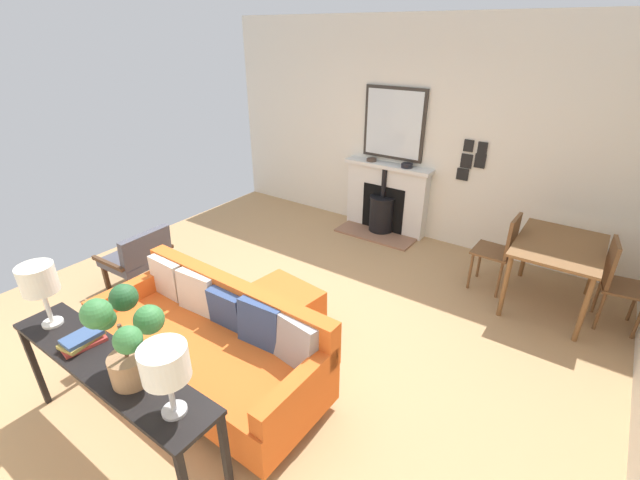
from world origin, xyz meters
TOP-DOWN VIEW (x-y plane):
  - ground_plane at (0.00, 0.00)m, footprint 5.85×5.97m
  - wall_left at (-2.92, 0.00)m, footprint 0.12×5.97m
  - fireplace at (-2.73, -0.25)m, footprint 0.60×1.29m
  - mirror_over_mantel at (-2.84, -0.25)m, footprint 0.04×0.89m
  - mantel_bowl_near at (-2.74, -0.51)m, footprint 0.14×0.14m
  - mantel_bowl_far at (-2.74, 0.03)m, footprint 0.15×0.15m
  - sofa at (0.79, -0.02)m, footprint 0.90×2.10m
  - ottoman at (-0.10, 0.01)m, footprint 0.61×0.74m
  - armchair_accent at (0.28, -1.77)m, footprint 0.70×0.61m
  - console_table at (1.61, -0.02)m, footprint 0.35×1.84m
  - table_lamp_near_end at (1.61, -0.71)m, footprint 0.24×0.24m
  - table_lamp_far_end at (1.61, 0.66)m, footprint 0.26×0.26m
  - potted_plant at (1.59, 0.27)m, footprint 0.41×0.53m
  - book_stack at (1.61, -0.31)m, footprint 0.29×0.20m
  - dining_table at (-2.02, 2.09)m, footprint 1.08×0.80m
  - dining_chair_near_fireplace at (-2.01, 1.55)m, footprint 0.41×0.41m
  - dining_chair_by_back_wall at (-2.00, 2.63)m, footprint 0.46×0.46m
  - photo_gallery_row at (-2.85, 0.85)m, footprint 0.02×0.33m

SIDE VIEW (x-z plane):
  - ground_plane at x=0.00m, z-range -0.01..0.00m
  - ottoman at x=-0.10m, z-range 0.04..0.46m
  - sofa at x=0.79m, z-range -0.05..0.77m
  - armchair_accent at x=0.28m, z-range 0.05..0.79m
  - fireplace at x=-2.73m, z-range -0.07..0.94m
  - dining_chair_by_back_wall at x=-2.00m, z-range 0.08..0.98m
  - dining_chair_near_fireplace at x=-2.01m, z-range 0.08..1.01m
  - dining_table at x=-2.02m, z-range 0.28..1.01m
  - console_table at x=1.61m, z-range 0.30..1.07m
  - book_stack at x=1.61m, z-range 0.77..0.85m
  - mantel_bowl_near at x=-2.74m, z-range 1.01..1.05m
  - mantel_bowl_far at x=-2.74m, z-range 1.01..1.06m
  - table_lamp_far_end at x=1.61m, z-range 0.89..1.34m
  - potted_plant at x=1.59m, z-range 0.80..1.44m
  - table_lamp_near_end at x=1.61m, z-range 0.90..1.38m
  - photo_gallery_row at x=-2.85m, z-range 0.96..1.49m
  - wall_left at x=-2.92m, z-range 0.00..2.89m
  - mirror_over_mantel at x=-2.84m, z-range 1.07..2.03m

